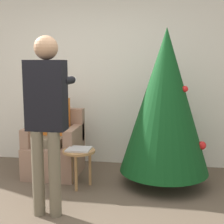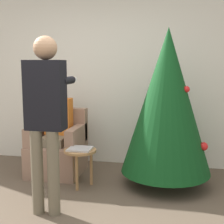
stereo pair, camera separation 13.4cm
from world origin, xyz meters
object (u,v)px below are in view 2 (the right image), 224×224
Objects in this scene: christmas_tree at (167,101)px; armchair at (58,150)px; person_standing at (46,109)px; person_seated at (57,125)px; side_stool at (80,156)px.

christmas_tree is 1.67m from armchair.
christmas_tree is 1.09× the size of person_standing.
person_standing is at bearing -73.46° from person_seated.
christmas_tree is at bearing -5.96° from person_seated.
person_standing reaches higher than person_seated.
person_standing is at bearing -99.83° from side_stool.
armchair is 1.88× the size of side_stool.
christmas_tree is 4.14× the size of side_stool.
side_stool is (0.46, -0.43, 0.07)m from armchair.
armchair is at bearing 106.25° from person_standing.
person_seated is at bearing 174.04° from christmas_tree.
person_seated is at bearing 138.17° from side_stool.
armchair is 1.40m from person_standing.
armchair is at bearing 136.74° from side_stool.
person_seated is at bearing 106.54° from person_standing.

